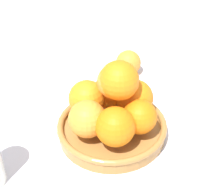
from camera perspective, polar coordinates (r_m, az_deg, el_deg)
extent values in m
plane|color=silver|center=(0.81, 0.00, -6.06)|extent=(4.00, 4.00, 0.00)
cylinder|color=#A57238|center=(0.81, 0.00, -5.49)|extent=(0.23, 0.23, 0.02)
torus|color=#A57238|center=(0.80, 0.00, -4.55)|extent=(0.23, 0.23, 0.01)
sphere|color=orange|center=(0.74, -3.77, -3.66)|extent=(0.08, 0.08, 0.08)
sphere|color=orange|center=(0.72, 0.52, -4.85)|extent=(0.08, 0.08, 0.08)
sphere|color=orange|center=(0.75, 4.24, -3.32)|extent=(0.07, 0.07, 0.07)
sphere|color=orange|center=(0.79, 3.44, -0.47)|extent=(0.08, 0.08, 0.08)
sphere|color=orange|center=(0.82, -0.57, 0.43)|extent=(0.07, 0.07, 0.07)
sphere|color=orange|center=(0.79, -3.89, -0.58)|extent=(0.08, 0.08, 0.08)
sphere|color=orange|center=(0.73, 1.08, 2.24)|extent=(0.08, 0.08, 0.08)
sphere|color=orange|center=(0.74, 0.70, 1.95)|extent=(0.07, 0.07, 0.07)
sphere|color=orange|center=(0.99, 2.51, 4.94)|extent=(0.07, 0.07, 0.07)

